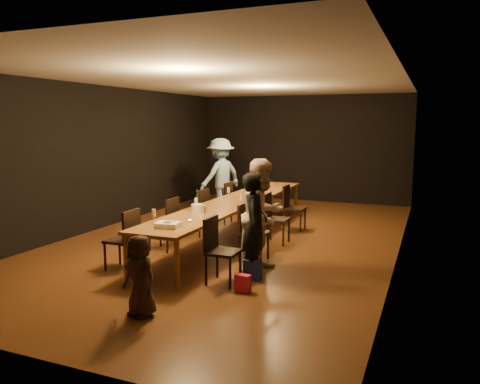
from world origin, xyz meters
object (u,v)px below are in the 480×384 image
at_px(chair_left_3, 221,203).
at_px(table, 235,203).
at_px(chair_right_1, 254,232).
at_px(chair_right_3, 295,208).
at_px(chair_right_0, 223,251).
at_px(man_blue, 221,175).
at_px(woman_birthday, 255,226).
at_px(child, 140,276).
at_px(chair_left_0, 122,239).
at_px(birthday_cake, 168,225).
at_px(chair_left_1, 163,224).
at_px(chair_right_2, 277,219).
at_px(woman_tan, 263,215).
at_px(chair_left_2, 195,212).
at_px(ice_bucket, 249,189).
at_px(champagne_bottle, 197,199).
at_px(plate_stack, 198,208).

bearing_deg(chair_left_3, table, -144.69).
xyz_separation_m(chair_right_1, chair_right_3, (0.00, 2.40, 0.00)).
xyz_separation_m(chair_right_0, man_blue, (-2.26, 4.81, 0.46)).
distance_m(woman_birthday, child, 1.95).
height_order(table, chair_left_0, chair_left_0).
bearing_deg(chair_right_1, birthday_cake, -31.83).
relative_size(chair_left_1, birthday_cake, 2.56).
distance_m(table, chair_right_2, 0.88).
relative_size(chair_right_0, woman_tan, 0.55).
xyz_separation_m(chair_left_2, woman_tan, (2.00, -1.63, 0.38)).
relative_size(chair_right_3, ice_bucket, 4.22).
relative_size(champagne_bottle, ice_bucket, 1.48).
relative_size(chair_right_2, chair_left_1, 1.00).
relative_size(woman_tan, champagne_bottle, 5.20).
xyz_separation_m(chair_left_2, champagne_bottle, (0.58, -1.01, 0.45)).
distance_m(chair_right_2, woman_tan, 1.70).
bearing_deg(child, woman_tan, 85.83).
bearing_deg(child, champagne_bottle, 118.98).
distance_m(table, chair_left_3, 1.49).
bearing_deg(chair_left_0, birthday_cake, -96.68).
height_order(chair_right_3, woman_tan, woman_tan).
bearing_deg(chair_left_2, chair_right_3, -54.78).
bearing_deg(chair_right_3, chair_left_2, -54.78).
distance_m(chair_right_0, chair_right_1, 1.20).
bearing_deg(chair_left_1, birthday_cake, -145.68).
bearing_deg(child, table, 111.19).
bearing_deg(chair_right_3, plate_stack, -21.76).
bearing_deg(ice_bucket, chair_left_1, -113.09).
height_order(child, champagne_bottle, champagne_bottle).
bearing_deg(chair_right_3, chair_left_0, -25.28).
bearing_deg(chair_left_3, chair_left_0, -180.00).
xyz_separation_m(chair_left_0, woman_tan, (2.00, 0.77, 0.38)).
bearing_deg(chair_right_3, chair_left_3, -90.00).
height_order(chair_right_1, chair_left_2, same).
distance_m(chair_right_3, chair_left_0, 3.98).
distance_m(woman_birthday, birthday_cake, 1.23).
bearing_deg(chair_left_0, ice_bucket, -14.85).
height_order(table, chair_left_3, chair_left_3).
xyz_separation_m(chair_left_2, plate_stack, (0.71, -1.27, 0.35)).
height_order(chair_right_2, man_blue, man_blue).
height_order(man_blue, champagne_bottle, man_blue).
xyz_separation_m(table, woman_birthday, (1.15, -1.97, 0.06)).
relative_size(table, champagne_bottle, 18.37).
height_order(table, birthday_cake, birthday_cake).
relative_size(chair_left_3, woman_tan, 0.55).
bearing_deg(chair_right_3, man_blue, -118.21).
bearing_deg(woman_birthday, table, 11.24).
height_order(chair_left_0, woman_birthday, woman_birthday).
bearing_deg(ice_bucket, table, -89.43).
bearing_deg(ice_bucket, chair_right_3, 26.30).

